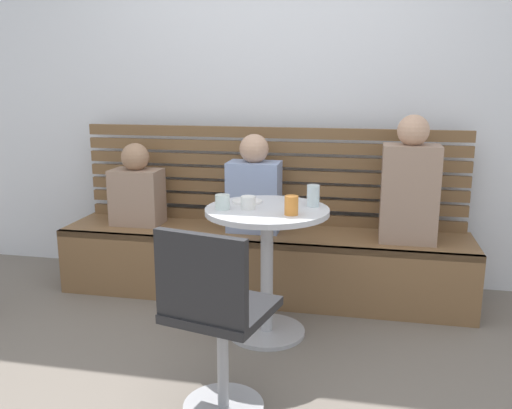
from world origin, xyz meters
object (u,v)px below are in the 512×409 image
at_px(person_adult, 410,186).
at_px(cup_ceramic_white, 248,203).
at_px(cup_glass_short, 222,202).
at_px(cup_tumbler_orange, 291,205).
at_px(booth_bench, 262,263).
at_px(cafe_table, 267,247).
at_px(white_chair, 215,316).
at_px(person_child_left, 137,189).
at_px(person_child_middle, 254,189).
at_px(plate_small, 246,201).
at_px(cup_glass_tall, 313,196).

bearing_deg(person_adult, cup_ceramic_white, -146.60).
bearing_deg(cup_glass_short, cup_tumbler_orange, -6.82).
xyz_separation_m(booth_bench, cup_tumbler_orange, (0.29, -0.69, 0.57)).
distance_m(cafe_table, white_chair, 0.82).
distance_m(booth_bench, person_child_left, 1.00).
height_order(person_adult, person_child_middle, person_adult).
bearing_deg(booth_bench, plate_small, -90.52).
bearing_deg(white_chair, cup_glass_tall, 71.23).
bearing_deg(person_child_left, cup_tumbler_orange, -31.21).
height_order(cafe_table, person_child_left, person_child_left).
relative_size(booth_bench, person_adult, 3.45).
bearing_deg(cafe_table, white_chair, -94.84).
relative_size(person_child_left, cup_ceramic_white, 7.05).
distance_m(booth_bench, plate_small, 0.70).
relative_size(booth_bench, white_chair, 3.18).
bearing_deg(person_adult, white_chair, -122.13).
xyz_separation_m(white_chair, person_adult, (0.85, 1.36, 0.33)).
xyz_separation_m(cafe_table, cup_tumbler_orange, (0.15, -0.12, 0.27)).
relative_size(person_adult, person_child_middle, 1.22).
bearing_deg(person_child_middle, cup_ceramic_white, -81.03).
distance_m(cup_glass_short, cup_tumbler_orange, 0.38).
distance_m(cup_glass_short, plate_small, 0.21).
height_order(cup_glass_short, cup_tumbler_orange, cup_tumbler_orange).
bearing_deg(person_child_left, person_child_middle, -0.22).
bearing_deg(plate_small, cup_tumbler_orange, -38.67).
bearing_deg(person_adult, cafe_table, -145.17).
distance_m(booth_bench, cafe_table, 0.66).
height_order(cafe_table, person_child_middle, person_child_middle).
bearing_deg(person_child_middle, cafe_table, -71.56).
height_order(cafe_table, plate_small, plate_small).
xyz_separation_m(person_child_left, cup_glass_tall, (1.26, -0.50, 0.11)).
distance_m(cafe_table, person_child_left, 1.20).
height_order(white_chair, cup_tumbler_orange, white_chair).
distance_m(white_chair, cup_glass_tall, 1.02).
bearing_deg(cup_glass_short, cup_ceramic_white, 14.72).
xyz_separation_m(white_chair, person_child_left, (-0.96, 1.41, 0.22)).
distance_m(white_chair, plate_small, 0.97).
height_order(person_child_middle, cup_glass_tall, person_child_middle).
relative_size(person_child_left, cup_tumbler_orange, 5.64).
relative_size(white_chair, cup_glass_tall, 7.08).
relative_size(booth_bench, cup_glass_short, 33.75).
distance_m(cafe_table, cup_tumbler_orange, 0.33).
distance_m(cup_glass_tall, plate_small, 0.39).
bearing_deg(booth_bench, person_adult, -1.63).
height_order(booth_bench, person_child_middle, person_child_middle).
distance_m(cup_glass_short, cup_glass_tall, 0.50).
xyz_separation_m(cup_ceramic_white, cup_glass_short, (-0.13, -0.04, 0.01)).
bearing_deg(person_child_middle, cup_tumbler_orange, -63.94).
height_order(cup_tumbler_orange, plate_small, cup_tumbler_orange).
bearing_deg(cafe_table, person_adult, 34.83).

